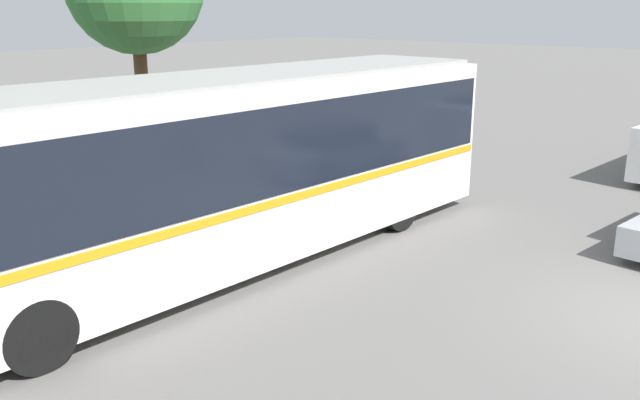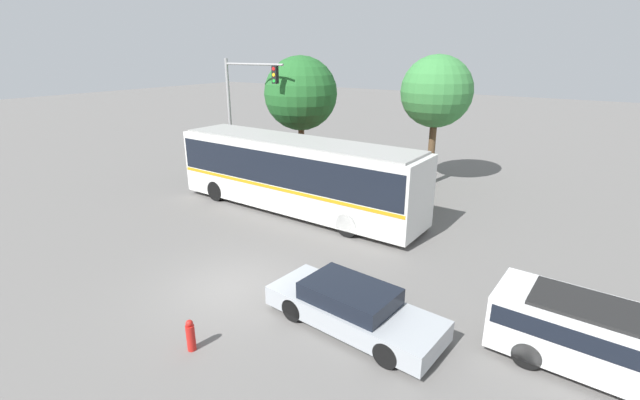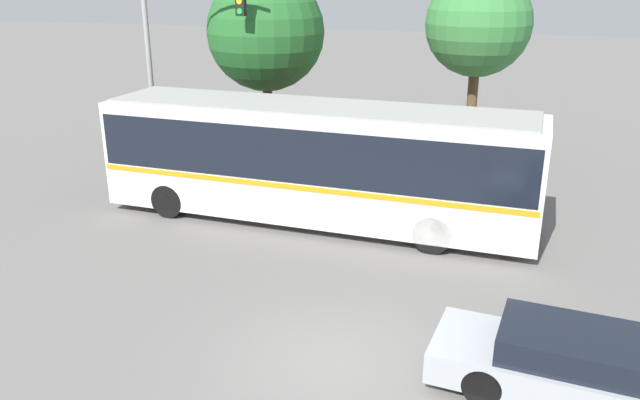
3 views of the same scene
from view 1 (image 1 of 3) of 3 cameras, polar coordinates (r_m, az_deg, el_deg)
name	(u,v)px [view 1 (image 1 of 3)]	position (r m, az deg, el deg)	size (l,w,h in m)	color
city_bus	(228,159)	(11.99, -7.77, 3.42)	(12.37, 2.96, 3.38)	silver
flowering_hedge	(137,182)	(15.74, -15.16, 1.47)	(7.47, 1.16, 1.44)	#286028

